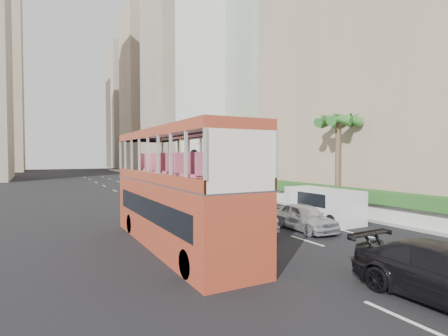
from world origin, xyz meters
TOP-DOWN VIEW (x-y plane):
  - ground_plane at (0.00, 0.00)m, footprint 200.00×200.00m
  - double_decker_bus at (-6.00, 0.00)m, footprint 2.50×11.00m
  - car_silver_lane_a at (-1.77, 1.52)m, footprint 2.27×5.11m
  - car_silver_lane_b at (1.04, -0.17)m, footprint 2.04×4.30m
  - van_asset at (0.72, 13.27)m, footprint 2.25×4.61m
  - minibus_near at (1.30, 6.77)m, footprint 2.64×5.81m
  - minibus_far at (4.15, 11.69)m, footprint 3.04×6.38m
  - panel_van_near at (3.82, 1.33)m, footprint 2.00×4.88m
  - panel_van_far at (3.81, 24.58)m, footprint 2.41×4.81m
  - sidewalk at (9.00, 25.00)m, footprint 6.00×120.00m
  - kerb_wall at (6.20, 14.00)m, footprint 0.30×44.00m
  - hedge at (6.20, 14.00)m, footprint 1.10×44.00m
  - palm_tree at (7.80, 4.00)m, footprint 0.36×0.36m
  - shell_station at (10.00, 23.00)m, footprint 6.50×8.00m
  - tower_mid at (18.00, 58.00)m, footprint 16.00×16.00m
  - tower_far_a at (17.00, 82.00)m, footprint 14.00×14.00m
  - tower_far_b at (17.00, 104.00)m, footprint 14.00×14.00m

SIDE VIEW (x-z plane):
  - ground_plane at x=0.00m, z-range 0.00..0.00m
  - car_silver_lane_a at x=-1.77m, z-range -0.82..0.82m
  - car_silver_lane_b at x=1.04m, z-range -0.71..0.71m
  - van_asset at x=0.72m, z-range -0.63..0.63m
  - sidewalk at x=9.00m, z-range 0.00..0.18m
  - kerb_wall at x=6.20m, z-range 0.18..1.18m
  - panel_van_far at x=3.81m, z-range 0.00..1.85m
  - panel_van_near at x=3.82m, z-range 0.00..1.94m
  - minibus_near at x=1.30m, z-range 0.00..2.48m
  - minibus_far at x=4.15m, z-range 0.00..2.72m
  - hedge at x=6.20m, z-range 1.18..1.88m
  - double_decker_bus at x=-6.00m, z-range 0.00..5.06m
  - shell_station at x=10.00m, z-range 0.00..5.50m
  - palm_tree at x=7.80m, z-range 0.18..6.58m
  - tower_far_b at x=17.00m, z-range 0.00..40.00m
  - tower_far_a at x=17.00m, z-range 0.00..44.00m
  - tower_mid at x=18.00m, z-range 0.00..50.00m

